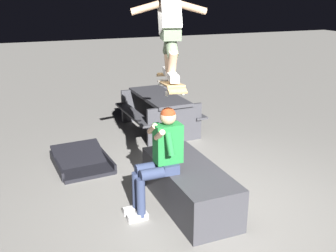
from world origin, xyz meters
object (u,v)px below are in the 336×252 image
Objects in this scene: person_sitting_on_ledge at (160,155)px; skater_airborne at (170,24)px; picnic_table_back at (159,107)px; skateboard at (170,84)px; kicker_ramp at (82,163)px; ledge_box_main at (189,186)px.

skater_airborne is (0.06, -0.16, 1.58)m from person_sitting_on_ledge.
skater_airborne is 0.64× the size of picnic_table_back.
skater_airborne is 3.58m from picnic_table_back.
person_sitting_on_ledge is 0.90m from skateboard.
picnic_table_back reaches higher than kicker_ramp.
kicker_ramp is 0.67× the size of picnic_table_back.
kicker_ramp is at bearing 21.88° from person_sitting_on_ledge.
skateboard is 3.32m from picnic_table_back.
skater_airborne reaches higher than skateboard.
skater_airborne is (0.05, 0.26, 2.09)m from ledge_box_main.
ledge_box_main is 1.23× the size of person_sitting_on_ledge.
skateboard is 0.69m from skater_airborne.
skater_airborne reaches higher than ledge_box_main.
picnic_table_back is (1.19, -1.79, 0.45)m from kicker_ramp.
skateboard is 0.59× the size of picnic_table_back.
skateboard is at bearing 90.52° from ledge_box_main.
person_sitting_on_ledge reaches higher than kicker_ramp.
ledge_box_main is 2.11m from kicker_ramp.
picnic_table_back is at bearing -17.37° from skateboard.
person_sitting_on_ledge is at bearing 93.04° from skateboard.
picnic_table_back is at bearing -17.47° from skater_airborne.
person_sitting_on_ledge is 1.59m from skater_airborne.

